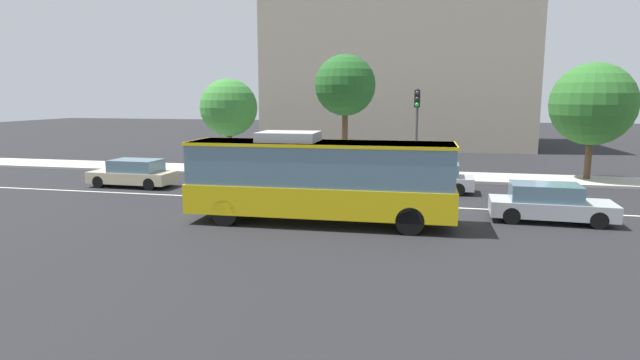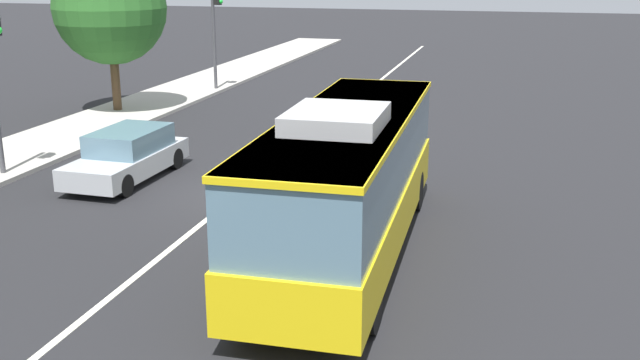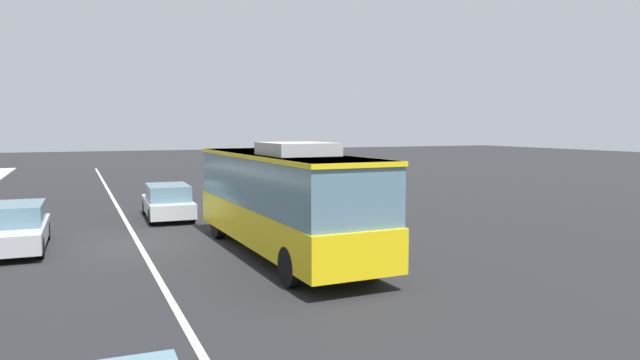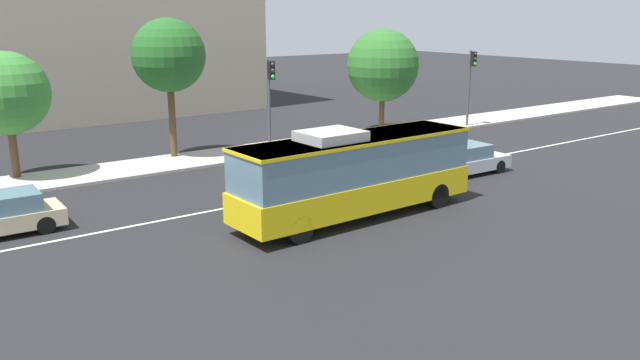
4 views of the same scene
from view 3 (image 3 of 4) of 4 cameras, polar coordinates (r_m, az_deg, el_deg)
ground_plane at (r=20.13m, az=-17.63°, el=-6.11°), size 160.00×160.00×0.00m
lane_centre_line at (r=20.13m, az=-17.63°, el=-6.09°), size 76.00×0.16×0.01m
transit_bus at (r=17.37m, az=-3.77°, el=-1.61°), size 10.06×2.76×3.46m
sedan_silver at (r=25.28m, az=-14.95°, el=-2.09°), size 4.56×1.95×1.46m
sedan_silver_ahead at (r=20.56m, az=-28.14°, el=-4.20°), size 4.53×1.89×1.46m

